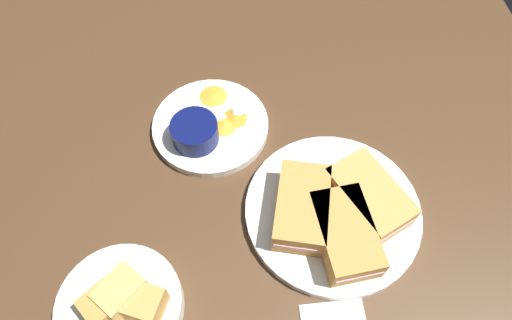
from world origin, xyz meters
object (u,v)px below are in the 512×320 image
at_px(sandwich_half_far, 345,234).
at_px(spoon_by_gravy_ramekin, 234,113).
at_px(sandwich_half_near, 302,207).
at_px(sandwich_half_extra, 369,197).
at_px(plate_chips_companion, 211,126).
at_px(bread_basket_rear, 121,305).
at_px(ramekin_dark_sauce, 376,203).
at_px(spoon_by_dark_ramekin, 340,199).
at_px(plate_sandwich_main, 332,211).
at_px(ramekin_light_gravy, 195,132).

height_order(sandwich_half_far, spoon_by_gravy_ramekin, sandwich_half_far).
bearing_deg(sandwich_half_near, sandwich_half_extra, -85.57).
bearing_deg(sandwich_half_far, sandwich_half_near, 49.43).
bearing_deg(plate_chips_companion, bread_basket_rear, 156.37).
bearing_deg(ramekin_dark_sauce, spoon_by_dark_ramekin, 68.01).
distance_m(spoon_by_dark_ramekin, bread_basket_rear, 0.35).
height_order(plate_sandwich_main, spoon_by_gravy_ramekin, spoon_by_gravy_ramekin).
xyz_separation_m(plate_sandwich_main, sandwich_half_far, (-0.05, -0.00, 0.03)).
distance_m(sandwich_half_far, sandwich_half_extra, 0.07).
distance_m(plate_chips_companion, bread_basket_rear, 0.33).
relative_size(ramekin_dark_sauce, spoon_by_gravy_ramekin, 0.65).
height_order(spoon_by_dark_ramekin, spoon_by_gravy_ramekin, same).
bearing_deg(ramekin_light_gravy, ramekin_dark_sauce, -120.13).
bearing_deg(ramekin_light_gravy, spoon_by_gravy_ramekin, -55.86).
xyz_separation_m(sandwich_half_far, sandwich_half_extra, (0.06, -0.05, 0.00)).
height_order(sandwich_half_extra, spoon_by_dark_ramekin, sandwich_half_extra).
relative_size(plate_sandwich_main, spoon_by_gravy_ramekin, 2.80).
xyz_separation_m(plate_chips_companion, bread_basket_rear, (-0.30, 0.13, 0.02)).
relative_size(sandwich_half_far, spoon_by_dark_ramekin, 1.44).
xyz_separation_m(sandwich_half_extra, spoon_by_dark_ramekin, (0.01, 0.04, -0.02)).
relative_size(plate_chips_companion, bread_basket_rear, 1.18).
distance_m(sandwich_half_near, spoon_by_gravy_ramekin, 0.22).
bearing_deg(ramekin_light_gravy, bread_basket_rear, 158.55).
relative_size(sandwich_half_near, spoon_by_dark_ramekin, 1.50).
bearing_deg(plate_chips_companion, sandwich_half_far, -141.32).
bearing_deg(spoon_by_dark_ramekin, sandwich_half_near, 106.23).
bearing_deg(sandwich_half_extra, ramekin_light_gravy, 60.43).
bearing_deg(ramekin_light_gravy, sandwich_half_far, -133.74).
xyz_separation_m(plate_sandwich_main, plate_chips_companion, (0.18, 0.18, 0.00)).
distance_m(plate_sandwich_main, sandwich_half_extra, 0.06).
relative_size(sandwich_half_extra, spoon_by_gravy_ramekin, 1.54).
bearing_deg(plate_sandwich_main, sandwich_half_far, -175.57).
bearing_deg(sandwich_half_far, spoon_by_gravy_ramekin, 30.21).
xyz_separation_m(sandwich_half_near, sandwich_half_far, (-0.05, -0.06, 0.00)).
distance_m(ramekin_dark_sauce, spoon_by_dark_ramekin, 0.05).
distance_m(sandwich_half_extra, bread_basket_rear, 0.39).
height_order(ramekin_dark_sauce, ramekin_light_gravy, ramekin_light_gravy).
height_order(sandwich_half_near, sandwich_half_extra, same).
height_order(plate_sandwich_main, sandwich_half_far, sandwich_half_far).
bearing_deg(plate_sandwich_main, bread_basket_rear, 110.64).
height_order(plate_sandwich_main, sandwich_half_near, sandwich_half_near).
distance_m(plate_chips_companion, spoon_by_gravy_ramekin, 0.05).
bearing_deg(sandwich_half_extra, sandwich_half_far, 139.43).
relative_size(sandwich_half_near, spoon_by_gravy_ramekin, 1.49).
bearing_deg(bread_basket_rear, spoon_by_dark_ramekin, -67.85).
relative_size(plate_chips_companion, ramekin_light_gravy, 2.57).
height_order(sandwich_half_extra, spoon_by_gravy_ramekin, sandwich_half_extra).
bearing_deg(ramekin_light_gravy, sandwich_half_near, -134.80).
xyz_separation_m(plate_sandwich_main, bread_basket_rear, (-0.12, 0.31, 0.02)).
relative_size(sandwich_half_near, sandwich_half_far, 1.04).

